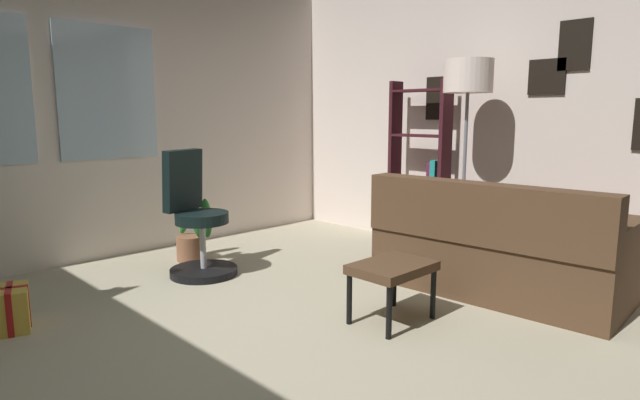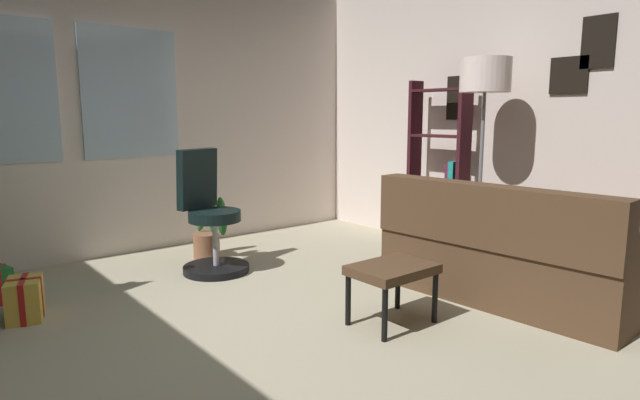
# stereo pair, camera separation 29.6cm
# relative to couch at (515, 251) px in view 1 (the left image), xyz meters

# --- Properties ---
(ground_plane) EXTENTS (5.42, 5.21, 0.10)m
(ground_plane) POSITION_rel_couch_xyz_m (-1.89, 0.51, -0.36)
(ground_plane) COLOR #AFA68B
(wall_back_with_windows) EXTENTS (5.42, 0.12, 2.79)m
(wall_back_with_windows) POSITION_rel_couch_xyz_m (-1.91, 3.16, 1.09)
(wall_back_with_windows) COLOR silver
(wall_back_with_windows) RESTS_ON ground_plane
(wall_right_with_frames) EXTENTS (0.12, 5.21, 2.79)m
(wall_right_with_frames) POSITION_rel_couch_xyz_m (0.87, 0.51, 1.09)
(wall_right_with_frames) COLOR silver
(wall_right_with_frames) RESTS_ON ground_plane
(couch) EXTENTS (1.59, 1.82, 0.87)m
(couch) POSITION_rel_couch_xyz_m (0.00, 0.00, 0.00)
(couch) COLOR #4D3522
(couch) RESTS_ON ground_plane
(footstool) EXTENTS (0.53, 0.38, 0.39)m
(footstool) POSITION_rel_couch_xyz_m (-1.16, 0.28, 0.03)
(footstool) COLOR #4D3522
(footstool) RESTS_ON ground_plane
(gift_box_gold) EXTENTS (0.28, 0.34, 0.28)m
(gift_box_gold) POSITION_rel_couch_xyz_m (-2.97, 1.86, -0.17)
(gift_box_gold) COLOR gold
(gift_box_gold) RESTS_ON ground_plane
(office_chair) EXTENTS (0.56, 0.57, 1.05)m
(office_chair) POSITION_rel_couch_xyz_m (-1.51, 2.06, 0.11)
(office_chair) COLOR black
(office_chair) RESTS_ON ground_plane
(bookshelf) EXTENTS (0.18, 0.64, 1.67)m
(bookshelf) POSITION_rel_couch_xyz_m (0.60, 1.32, 0.42)
(bookshelf) COLOR #38131A
(bookshelf) RESTS_ON ground_plane
(floor_lamp) EXTENTS (0.42, 0.42, 1.80)m
(floor_lamp) POSITION_rel_couch_xyz_m (0.34, 0.66, 1.26)
(floor_lamp) COLOR slate
(floor_lamp) RESTS_ON ground_plane
(potted_plant) EXTENTS (0.27, 0.44, 0.63)m
(potted_plant) POSITION_rel_couch_xyz_m (-1.32, 2.46, -0.05)
(potted_plant) COLOR #8E5B3F
(potted_plant) RESTS_ON ground_plane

